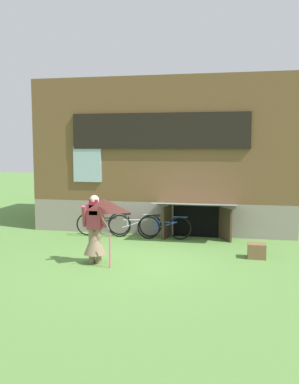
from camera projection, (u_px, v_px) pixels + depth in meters
The scene contains 8 objects.
ground_plane at pixel (137, 261), 10.01m from camera, with size 60.00×60.00×0.00m, color #56843D.
log_house at pixel (170, 155), 14.90m from camera, with size 8.18×5.70×4.82m.
person at pixel (95, 235), 9.77m from camera, with size 0.61×0.52×1.60m.
kite at pixel (104, 215), 9.11m from camera, with size 0.87×0.93×1.48m.
bicycle_blue at pixel (164, 227), 12.31m from camera, with size 1.59×0.15×0.73m.
bicycle_silver at pixel (135, 225), 12.64m from camera, with size 1.57×0.39×0.73m.
bicycle_black at pixel (104, 223), 12.87m from camera, with size 1.61×0.51×0.76m.
wooden_crate at pixel (257, 251), 10.27m from camera, with size 0.43×0.36×0.36m, color brown.
Camera 1 is at (2.20, -9.52, 2.74)m, focal length 39.41 mm.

